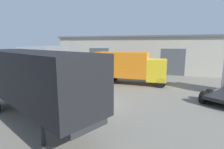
% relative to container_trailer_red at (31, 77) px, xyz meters
% --- Properties ---
extents(ground_plane, '(60.00, 60.00, 0.00)m').
position_rel_container_trailer_red_xyz_m(ground_plane, '(2.04, 3.56, -2.50)').
color(ground_plane, slate).
extents(warehouse_building, '(24.99, 7.43, 5.41)m').
position_rel_container_trailer_red_xyz_m(warehouse_building, '(2.04, 21.02, 0.21)').
color(warehouse_building, '#B7B2A3').
rests_on(warehouse_building, ground_plane).
extents(container_trailer_red, '(9.90, 6.27, 3.90)m').
position_rel_container_trailer_red_xyz_m(container_trailer_red, '(0.00, 0.00, 0.00)').
color(container_trailer_red, black).
rests_on(container_trailer_red, ground_plane).
extents(container_trailer_white, '(5.97, 10.23, 4.00)m').
position_rel_container_trailer_red_xyz_m(container_trailer_white, '(-5.83, 9.05, 0.05)').
color(container_trailer_white, gray).
rests_on(container_trailer_white, ground_plane).
extents(box_truck_yellow, '(7.48, 2.68, 3.38)m').
position_rel_container_trailer_red_xyz_m(box_truck_yellow, '(2.99, 10.84, -0.60)').
color(box_truck_yellow, yellow).
rests_on(box_truck_yellow, ground_plane).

